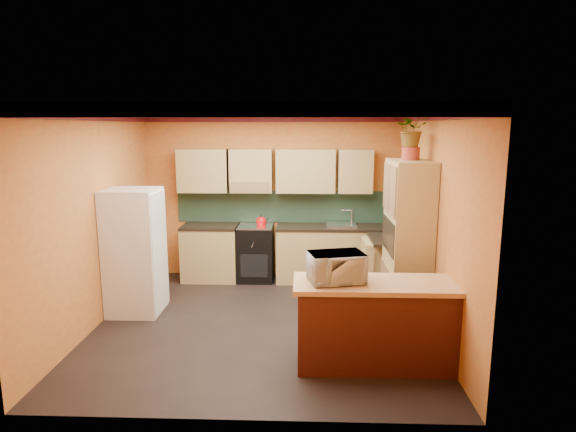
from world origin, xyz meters
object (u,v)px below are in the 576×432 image
object	(u,v)px
base_cabinets_back	(294,254)
stove	(256,253)
fridge	(135,252)
pantry	(407,243)
breakfast_bar	(384,327)
microwave	(336,267)

from	to	relation	value
base_cabinets_back	stove	distance (m)	0.63
fridge	pantry	distance (m)	3.61
base_cabinets_back	stove	bearing A→B (deg)	-180.00
base_cabinets_back	fridge	bearing A→B (deg)	-145.34
stove	fridge	xyz separation A→B (m)	(-1.49, -1.46, 0.39)
pantry	fridge	bearing A→B (deg)	176.66
fridge	breakfast_bar	xyz separation A→B (m)	(3.13, -1.42, -0.41)
fridge	microwave	xyz separation A→B (m)	(2.62, -1.42, 0.23)
microwave	pantry	bearing A→B (deg)	36.88
fridge	microwave	distance (m)	2.99
base_cabinets_back	pantry	distance (m)	2.32
microwave	fridge	bearing A→B (deg)	137.46
base_cabinets_back	microwave	world-z (taller)	microwave
stove	fridge	distance (m)	2.12
stove	base_cabinets_back	bearing A→B (deg)	0.00
base_cabinets_back	pantry	size ratio (longest dim) A/B	1.74
stove	breakfast_bar	world-z (taller)	stove
fridge	microwave	size ratio (longest dim) A/B	3.07
fridge	pantry	world-z (taller)	pantry
breakfast_bar	pantry	bearing A→B (deg)	68.86
base_cabinets_back	stove	size ratio (longest dim) A/B	4.01
base_cabinets_back	microwave	xyz separation A→B (m)	(0.51, -2.88, 0.64)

